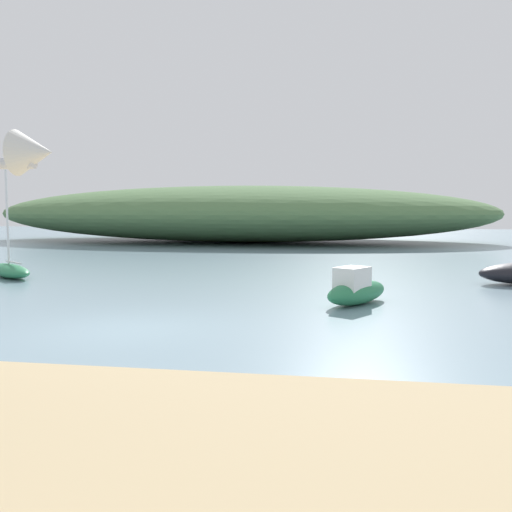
% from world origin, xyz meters
% --- Properties ---
extents(ground_plane, '(120.00, 120.00, 0.00)m').
position_xyz_m(ground_plane, '(0.00, 0.00, 0.00)').
color(ground_plane, '#7A99A8').
extents(distant_hill, '(38.80, 15.59, 4.28)m').
position_xyz_m(distant_hill, '(-3.85, 31.75, 2.14)').
color(distant_hill, '#517547').
rests_on(distant_hill, ground).
extents(sailboat_by_sandbar, '(3.19, 2.80, 4.11)m').
position_xyz_m(sailboat_by_sandbar, '(-7.98, 7.98, 0.29)').
color(sailboat_by_sandbar, '#287A4C').
rests_on(sailboat_by_sandbar, ground).
extents(motorboat_near_shore, '(2.11, 2.69, 1.05)m').
position_xyz_m(motorboat_near_shore, '(4.97, 4.08, 0.41)').
color(motorboat_near_shore, '#287A4C').
rests_on(motorboat_near_shore, ground).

